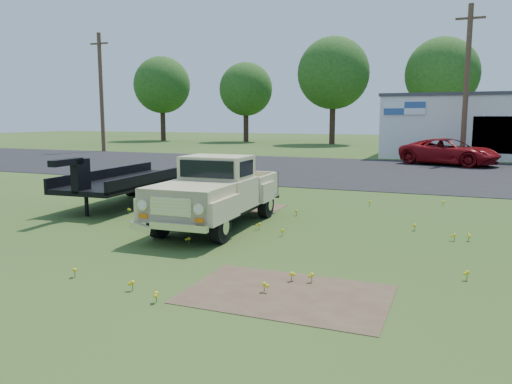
% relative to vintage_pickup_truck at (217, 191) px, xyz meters
% --- Properties ---
extents(ground, '(140.00, 140.00, 0.00)m').
position_rel_vintage_pickup_truck_xyz_m(ground, '(1.55, -0.82, -0.86)').
color(ground, '#2A4917').
rests_on(ground, ground).
extents(asphalt_lot, '(90.00, 14.00, 0.02)m').
position_rel_vintage_pickup_truck_xyz_m(asphalt_lot, '(1.55, 14.18, -0.86)').
color(asphalt_lot, black).
rests_on(asphalt_lot, ground).
extents(dirt_patch_a, '(3.00, 2.00, 0.01)m').
position_rel_vintage_pickup_truck_xyz_m(dirt_patch_a, '(3.05, -3.82, -0.86)').
color(dirt_patch_a, '#4F3B2A').
rests_on(dirt_patch_a, ground).
extents(dirt_patch_b, '(2.20, 1.60, 0.01)m').
position_rel_vintage_pickup_truck_xyz_m(dirt_patch_b, '(-0.45, 2.68, -0.86)').
color(dirt_patch_b, '#4F3B2A').
rests_on(dirt_patch_b, ground).
extents(commercial_building, '(14.20, 8.20, 4.15)m').
position_rel_vintage_pickup_truck_xyz_m(commercial_building, '(7.54, 26.17, 1.24)').
color(commercial_building, silver).
rests_on(commercial_building, ground).
extents(utility_pole_west, '(1.60, 0.30, 9.00)m').
position_rel_vintage_pickup_truck_xyz_m(utility_pole_west, '(-20.45, 21.18, 3.74)').
color(utility_pole_west, '#493121').
rests_on(utility_pole_west, ground).
extents(utility_pole_mid, '(1.60, 0.30, 9.00)m').
position_rel_vintage_pickup_truck_xyz_m(utility_pole_mid, '(5.55, 21.18, 3.74)').
color(utility_pole_mid, '#493121').
rests_on(utility_pole_mid, ground).
extents(treeline_a, '(6.40, 6.40, 9.52)m').
position_rel_vintage_pickup_truck_xyz_m(treeline_a, '(-26.45, 39.18, 5.44)').
color(treeline_a, '#372219').
rests_on(treeline_a, ground).
extents(treeline_b, '(5.76, 5.76, 8.57)m').
position_rel_vintage_pickup_truck_xyz_m(treeline_b, '(-16.45, 40.18, 4.80)').
color(treeline_b, '#372219').
rests_on(treeline_b, ground).
extents(treeline_c, '(7.04, 7.04, 10.47)m').
position_rel_vintage_pickup_truck_xyz_m(treeline_c, '(-6.45, 38.68, 6.07)').
color(treeline_c, '#372219').
rests_on(treeline_c, ground).
extents(treeline_d, '(6.72, 6.72, 10.00)m').
position_rel_vintage_pickup_truck_xyz_m(treeline_d, '(3.55, 39.68, 5.76)').
color(treeline_d, '#372219').
rests_on(treeline_d, ground).
extents(vintage_pickup_truck, '(1.99, 4.81, 1.72)m').
position_rel_vintage_pickup_truck_xyz_m(vintage_pickup_truck, '(0.00, 0.00, 0.00)').
color(vintage_pickup_truck, '#CBC288').
rests_on(vintage_pickup_truck, ground).
extents(flatbed_trailer, '(2.30, 5.96, 1.60)m').
position_rel_vintage_pickup_truck_xyz_m(flatbed_trailer, '(-3.95, 2.06, -0.06)').
color(flatbed_trailer, black).
rests_on(flatbed_trailer, ground).
extents(red_pickup, '(5.77, 4.19, 1.46)m').
position_rel_vintage_pickup_truck_xyz_m(red_pickup, '(4.87, 19.01, -0.13)').
color(red_pickup, maroon).
rests_on(red_pickup, ground).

